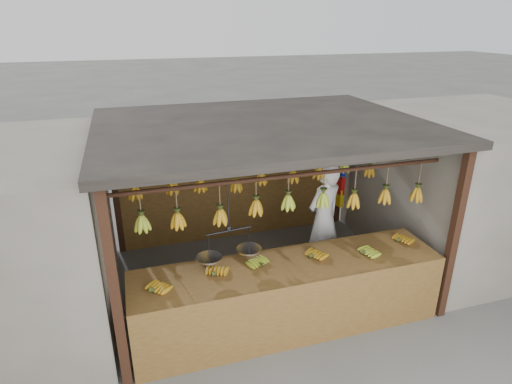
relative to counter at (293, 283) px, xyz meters
name	(u,v)px	position (x,y,z in m)	size (l,w,h in m)	color
ground	(262,278)	(0.01, 1.24, -0.71)	(80.00, 80.00, 0.00)	#5B5B57
stall	(255,147)	(0.01, 1.57, 1.26)	(4.30, 3.30, 2.40)	black
neighbor_right	(470,183)	(3.61, 1.24, 0.44)	(3.00, 3.00, 2.30)	slate
counter	(293,283)	(0.00, 0.00, 0.00)	(3.82, 0.87, 0.96)	brown
hanging_bananas	(263,179)	(0.02, 1.24, 0.90)	(3.64, 2.25, 0.39)	#92A523
balance_scale	(229,250)	(-0.71, 0.24, 0.45)	(0.78, 0.35, 0.90)	black
vendor	(324,218)	(0.99, 1.24, 0.15)	(0.63, 0.42, 1.74)	white
bag_bundles	(340,175)	(1.95, 2.59, 0.28)	(0.08, 0.26, 1.19)	#199926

